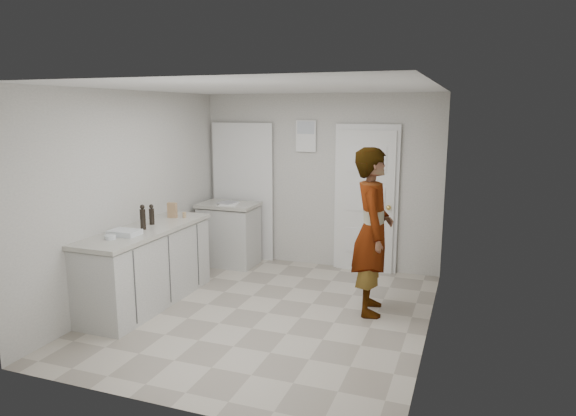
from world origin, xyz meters
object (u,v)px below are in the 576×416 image
at_px(spice_jar, 184,215).
at_px(egg_bowl, 110,237).
at_px(baking_dish, 125,233).
at_px(person, 372,232).
at_px(oil_cruet_a, 152,215).
at_px(cake_mix_box, 172,210).
at_px(oil_cruet_b, 143,217).

xyz_separation_m(spice_jar, egg_bowl, (-0.16, -1.23, -0.01)).
bearing_deg(baking_dish, person, 22.29).
distance_m(person, oil_cruet_a, 2.61).
distance_m(oil_cruet_a, egg_bowl, 0.76).
bearing_deg(spice_jar, egg_bowl, -97.34).
xyz_separation_m(spice_jar, oil_cruet_a, (-0.16, -0.47, 0.08)).
xyz_separation_m(baking_dish, egg_bowl, (-0.03, -0.20, -0.00)).
relative_size(cake_mix_box, egg_bowl, 1.64).
relative_size(spice_jar, egg_bowl, 0.61).
xyz_separation_m(oil_cruet_b, egg_bowl, (-0.05, -0.51, -0.12)).
bearing_deg(egg_bowl, baking_dish, 82.57).
relative_size(oil_cruet_b, egg_bowl, 2.47).
bearing_deg(oil_cruet_a, egg_bowl, -89.87).
bearing_deg(oil_cruet_a, baking_dish, -87.06).
height_order(person, spice_jar, person).
height_order(person, cake_mix_box, person).
relative_size(cake_mix_box, baking_dish, 0.59).
bearing_deg(person, oil_cruet_a, 88.38).
bearing_deg(spice_jar, oil_cruet_a, -108.82).
distance_m(cake_mix_box, oil_cruet_b, 0.67).
bearing_deg(oil_cruet_a, oil_cruet_b, -77.62).
bearing_deg(egg_bowl, person, 25.89).
height_order(person, oil_cruet_a, person).
height_order(oil_cruet_b, baking_dish, oil_cruet_b).
xyz_separation_m(person, oil_cruet_b, (-2.50, -0.73, 0.12)).
bearing_deg(oil_cruet_a, cake_mix_box, 87.77).
relative_size(oil_cruet_a, baking_dish, 0.76).
xyz_separation_m(cake_mix_box, spice_jar, (0.14, 0.05, -0.06)).
distance_m(oil_cruet_a, oil_cruet_b, 0.26).
xyz_separation_m(oil_cruet_a, egg_bowl, (0.00, -0.76, -0.09)).
distance_m(oil_cruet_a, baking_dish, 0.56).
xyz_separation_m(cake_mix_box, oil_cruet_a, (-0.02, -0.42, 0.02)).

